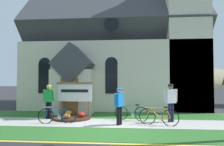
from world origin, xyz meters
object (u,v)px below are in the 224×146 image
bicycle_blue (159,117)px  cyclist_in_blue_jersey (171,99)px  cyclist_in_green_jersey (49,99)px  bicycle_red (57,115)px  church_sign (75,94)px  bicycle_orange (131,113)px  cyclist_in_orange_jersey (119,103)px

bicycle_blue → cyclist_in_blue_jersey: 1.26m
cyclist_in_green_jersey → cyclist_in_blue_jersey: bearing=-3.0°
bicycle_red → cyclist_in_blue_jersey: 5.31m
church_sign → cyclist_in_blue_jersey: (4.86, -0.92, -0.19)m
cyclist_in_blue_jersey → bicycle_orange: bearing=171.9°
church_sign → cyclist_in_green_jersey: bearing=-152.9°
cyclist_in_blue_jersey → cyclist_in_green_jersey: bearing=177.0°
church_sign → bicycle_red: 1.97m
bicycle_blue → cyclist_in_green_jersey: (-5.38, 1.14, 0.65)m
bicycle_orange → bicycle_blue: bicycle_blue is taller
church_sign → bicycle_red: (-0.34, -1.71, -0.90)m
bicycle_blue → church_sign: bearing=157.5°
church_sign → cyclist_in_orange_jersey: size_ratio=1.21×
church_sign → cyclist_in_green_jersey: church_sign is taller
cyclist_in_blue_jersey → cyclist_in_green_jersey: (-6.04, 0.32, -0.04)m
bicycle_red → cyclist_in_green_jersey: cyclist_in_green_jersey is taller
bicycle_orange → cyclist_in_orange_jersey: 1.40m
church_sign → bicycle_red: bearing=-101.3°
church_sign → bicycle_orange: (3.00, -0.66, -0.89)m
bicycle_orange → cyclist_in_blue_jersey: 2.00m
church_sign → bicycle_orange: church_sign is taller
bicycle_blue → cyclist_in_green_jersey: bearing=168.1°
cyclist_in_blue_jersey → cyclist_in_orange_jersey: size_ratio=1.10×
cyclist_in_blue_jersey → cyclist_in_orange_jersey: bearing=-159.2°
bicycle_blue → cyclist_in_blue_jersey: size_ratio=0.93×
bicycle_orange → bicycle_blue: size_ratio=1.00×
bicycle_red → cyclist_in_blue_jersey: bearing=8.6°
cyclist_in_orange_jersey → cyclist_in_green_jersey: bearing=161.6°
church_sign → cyclist_in_blue_jersey: 4.95m
cyclist_in_green_jersey → bicycle_blue: bearing=-11.9°
cyclist_in_green_jersey → church_sign: bearing=27.1°
cyclist_in_green_jersey → cyclist_in_orange_jersey: bearing=-18.4°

